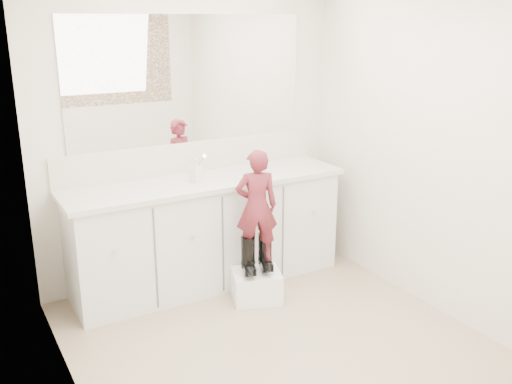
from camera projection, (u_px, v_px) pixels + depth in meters
floor at (288, 352)px, 3.76m from camera, size 3.00×3.00×0.00m
wall_back at (191, 134)px, 4.65m from camera, size 2.60×0.00×2.60m
wall_front at (509, 269)px, 2.16m from camera, size 2.60×0.00×2.60m
wall_left at (69, 213)px, 2.79m from camera, size 0.00×3.00×3.00m
wall_right at (446, 153)px, 4.02m from camera, size 0.00×3.00×3.00m
vanity_cabinet at (208, 234)px, 4.65m from camera, size 2.20×0.55×0.85m
countertop at (207, 182)px, 4.50m from camera, size 2.28×0.58×0.04m
backsplash at (193, 157)px, 4.69m from camera, size 2.28×0.03×0.25m
mirror at (190, 80)px, 4.51m from camera, size 2.00×0.02×1.00m
faucet at (198, 169)px, 4.62m from camera, size 0.08×0.08×0.10m
cup at (260, 167)px, 4.66m from camera, size 0.15×0.15×0.11m
soap_bottle at (196, 171)px, 4.41m from camera, size 0.10×0.10×0.18m
step_stool at (257, 286)px, 4.43m from camera, size 0.44×0.41×0.23m
boot_left at (248, 256)px, 4.32m from camera, size 0.17×0.23×0.30m
boot_right at (265, 252)px, 4.39m from camera, size 0.17×0.23×0.30m
toddler at (257, 206)px, 4.24m from camera, size 0.37×0.30×0.87m
toothbrush at (265, 190)px, 4.24m from camera, size 0.13×0.06×0.06m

